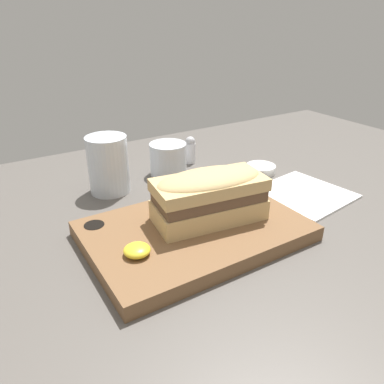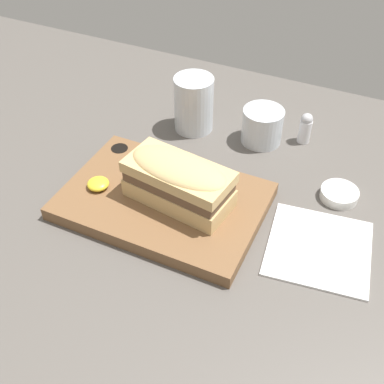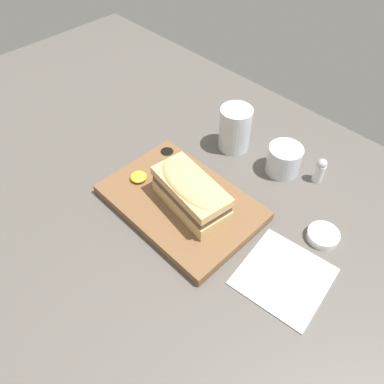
{
  "view_description": "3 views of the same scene",
  "coord_description": "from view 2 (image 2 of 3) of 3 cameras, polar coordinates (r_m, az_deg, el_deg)",
  "views": [
    {
      "loc": [
        -21.05,
        -36.7,
        34.11
      ],
      "look_at": [
        6.37,
        7.45,
        8.94
      ],
      "focal_mm": 35.0,
      "sensor_mm": 36.0,
      "label": 1
    },
    {
      "loc": [
        34.69,
        -45.27,
        58.69
      ],
      "look_at": [
        11.41,
        4.55,
        8.24
      ],
      "focal_mm": 45.0,
      "sensor_mm": 36.0,
      "label": 2
    },
    {
      "loc": [
        44.7,
        -29.69,
        64.74
      ],
      "look_at": [
        9.05,
        5.5,
        9.22
      ],
      "focal_mm": 35.0,
      "sensor_mm": 36.0,
      "label": 3
    }
  ],
  "objects": [
    {
      "name": "napkin",
      "position": [
        0.77,
        14.8,
        -6.45
      ],
      "size": [
        17.35,
        17.51,
        0.4
      ],
      "rotation": [
        0.0,
        0.0,
        0.13
      ],
      "color": "white",
      "rests_on": "dining_table"
    },
    {
      "name": "salt_shaker",
      "position": [
        0.96,
        13.28,
        7.44
      ],
      "size": [
        2.41,
        2.41,
        6.33
      ],
      "color": "white",
      "rests_on": "dining_table"
    },
    {
      "name": "wine_glass",
      "position": [
        0.95,
        8.32,
        7.68
      ],
      "size": [
        7.89,
        7.89,
        6.91
      ],
      "color": "silver",
      "rests_on": "dining_table"
    },
    {
      "name": "mustard_dollop",
      "position": [
        0.82,
        -11.07,
        0.97
      ],
      "size": [
        3.7,
        3.7,
        1.48
      ],
      "color": "yellow",
      "rests_on": "serving_board"
    },
    {
      "name": "serving_board",
      "position": [
        0.81,
        -3.47,
        -1.03
      ],
      "size": [
        32.9,
        22.36,
        2.41
      ],
      "color": "brown",
      "rests_on": "dining_table"
    },
    {
      "name": "dining_table",
      "position": [
        0.81,
        -8.71,
        -3.43
      ],
      "size": [
        170.86,
        111.31,
        2.0
      ],
      "color": "#56514C",
      "rests_on": "ground"
    },
    {
      "name": "condiment_dish",
      "position": [
        0.86,
        17.05,
        -0.25
      ],
      "size": [
        6.44,
        6.44,
        1.72
      ],
      "color": "white",
      "rests_on": "dining_table"
    },
    {
      "name": "sandwich",
      "position": [
        0.76,
        -1.6,
        1.49
      ],
      "size": [
        18.11,
        10.33,
        8.2
      ],
      "rotation": [
        0.0,
        0.0,
        -0.14
      ],
      "color": "tan",
      "rests_on": "serving_board"
    },
    {
      "name": "water_glass",
      "position": [
        0.96,
        0.21,
        10.02
      ],
      "size": [
        7.79,
        7.79,
        11.16
      ],
      "color": "silver",
      "rests_on": "dining_table"
    }
  ]
}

